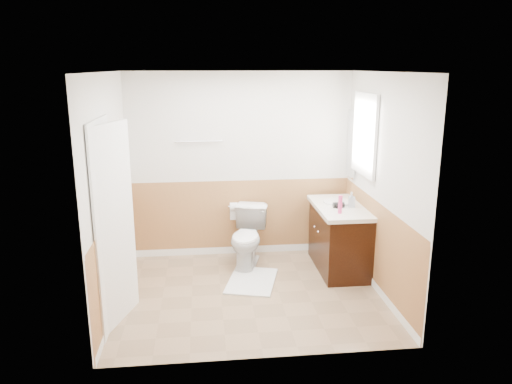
{
  "coord_description": "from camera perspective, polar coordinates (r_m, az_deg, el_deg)",
  "views": [
    {
      "loc": [
        -0.5,
        -5.17,
        2.55
      ],
      "look_at": [
        0.1,
        0.25,
        1.15
      ],
      "focal_mm": 34.28,
      "sensor_mm": 36.0,
      "label": 1
    }
  ],
  "objects": [
    {
      "name": "bath_mat",
      "position": [
        6.07,
        -0.5,
        -10.34
      ],
      "size": [
        0.74,
        0.92,
        0.02
      ],
      "primitive_type": "cube",
      "rotation": [
        0.0,
        0.0,
        -0.27
      ],
      "color": "silver",
      "rests_on": "floor"
    },
    {
      "name": "hair_dryer_body",
      "position": [
        6.16,
        9.61,
        -1.5
      ],
      "size": [
        0.14,
        0.07,
        0.07
      ],
      "primitive_type": "cylinder",
      "rotation": [
        0.0,
        1.57,
        0.0
      ],
      "color": "black",
      "rests_on": "countertop"
    },
    {
      "name": "vanity_cabinet",
      "position": [
        6.39,
        9.67,
        -5.48
      ],
      "size": [
        0.55,
        1.1,
        0.8
      ],
      "primitive_type": "cube",
      "color": "black",
      "rests_on": "floor"
    },
    {
      "name": "wainscot_left",
      "position": [
        5.65,
        -16.08,
        -7.47
      ],
      "size": [
        0.0,
        2.6,
        2.6
      ],
      "primitive_type": "plane",
      "rotation": [
        1.57,
        0.0,
        1.57
      ],
      "color": "#BA804A",
      "rests_on": "floor"
    },
    {
      "name": "faucet",
      "position": [
        6.42,
        11.05,
        -0.57
      ],
      "size": [
        0.02,
        0.02,
        0.14
      ],
      "primitive_type": "cylinder",
      "color": "silver",
      "rests_on": "countertop"
    },
    {
      "name": "countertop",
      "position": [
        6.25,
        9.75,
        -1.82
      ],
      "size": [
        0.6,
        1.15,
        0.05
      ],
      "primitive_type": "cube",
      "color": "white",
      "rests_on": "vanity_cabinet"
    },
    {
      "name": "vanity_knob_right",
      "position": [
        6.36,
        6.88,
        -4.04
      ],
      "size": [
        0.03,
        0.03,
        0.03
      ],
      "primitive_type": "sphere",
      "color": "#BBBBC2",
      "rests_on": "vanity_cabinet"
    },
    {
      "name": "mirror_panel",
      "position": [
        6.65,
        11.1,
        5.49
      ],
      "size": [
        0.02,
        0.35,
        0.9
      ],
      "primitive_type": "cube",
      "color": "silver",
      "rests_on": "wall_right"
    },
    {
      "name": "lotion_bottle",
      "position": [
        5.9,
        9.79,
        -1.44
      ],
      "size": [
        0.05,
        0.05,
        0.22
      ],
      "primitive_type": "cylinder",
      "color": "#E63B81",
      "rests_on": "countertop"
    },
    {
      "name": "wall_right",
      "position": [
        5.69,
        14.44,
        0.74
      ],
      "size": [
        0.0,
        3.0,
        3.0
      ],
      "primitive_type": "plane",
      "rotation": [
        1.57,
        0.0,
        -1.57
      ],
      "color": "silver",
      "rests_on": "floor"
    },
    {
      "name": "door",
      "position": [
        5.04,
        -16.32,
        -3.87
      ],
      "size": [
        0.29,
        0.78,
        2.04
      ],
      "primitive_type": "cube",
      "rotation": [
        0.0,
        0.0,
        -0.31
      ],
      "color": "white",
      "rests_on": "wall_left"
    },
    {
      "name": "wainscot_front",
      "position": [
        4.42,
        0.92,
        -13.26
      ],
      "size": [
        3.0,
        0.0,
        3.0
      ],
      "primitive_type": "plane",
      "rotation": [
        -1.57,
        0.0,
        0.0
      ],
      "color": "#BA804A",
      "rests_on": "floor"
    },
    {
      "name": "wall_front",
      "position": [
        4.11,
        0.99,
        -4.05
      ],
      "size": [
        3.0,
        0.0,
        3.0
      ],
      "primitive_type": "plane",
      "rotation": [
        -1.57,
        0.0,
        0.0
      ],
      "color": "silver",
      "rests_on": "floor"
    },
    {
      "name": "soap_dispenser",
      "position": [
        6.2,
        11.1,
        -0.89
      ],
      "size": [
        0.1,
        0.1,
        0.19
      ],
      "primitive_type": "imported",
      "rotation": [
        0.0,
        0.0,
        -0.25
      ],
      "color": "#8E97A0",
      "rests_on": "countertop"
    },
    {
      "name": "floor",
      "position": [
        5.79,
        -0.73,
        -11.75
      ],
      "size": [
        3.0,
        3.0,
        0.0
      ],
      "primitive_type": "plane",
      "color": "#8C7051",
      "rests_on": "ground"
    },
    {
      "name": "tp_roll",
      "position": [
        6.67,
        -2.63,
        -1.71
      ],
      "size": [
        0.1,
        0.11,
        0.11
      ],
      "primitive_type": "cylinder",
      "rotation": [
        0.0,
        1.57,
        0.0
      ],
      "color": "white",
      "rests_on": "tp_holder_bar"
    },
    {
      "name": "toilet",
      "position": [
        6.42,
        -0.99,
        -5.32
      ],
      "size": [
        0.61,
        0.84,
        0.77
      ],
      "primitive_type": "imported",
      "rotation": [
        0.0,
        0.0,
        -0.27
      ],
      "color": "white",
      "rests_on": "floor"
    },
    {
      "name": "door_frame",
      "position": [
        5.05,
        -17.18,
        -3.78
      ],
      "size": [
        0.02,
        0.92,
        2.1
      ],
      "primitive_type": "cube",
      "color": "white",
      "rests_on": "wall_left"
    },
    {
      "name": "tp_holder_bar",
      "position": [
        6.67,
        -2.63,
        -1.71
      ],
      "size": [
        0.14,
        0.02,
        0.02
      ],
      "primitive_type": "cylinder",
      "rotation": [
        0.0,
        1.57,
        0.0
      ],
      "color": "silver",
      "rests_on": "wall_back"
    },
    {
      "name": "vanity_knob_left",
      "position": [
        6.17,
        7.29,
        -4.62
      ],
      "size": [
        0.03,
        0.03,
        0.03
      ],
      "primitive_type": "sphere",
      "color": "silver",
      "rests_on": "vanity_cabinet"
    },
    {
      "name": "tp_sheet",
      "position": [
        6.7,
        -2.62,
        -2.61
      ],
      "size": [
        0.1,
        0.01,
        0.16
      ],
      "primitive_type": "cube",
      "color": "white",
      "rests_on": "tp_roll"
    },
    {
      "name": "door_knob",
      "position": [
        5.36,
        -15.06,
        -3.47
      ],
      "size": [
        0.06,
        0.06,
        0.06
      ],
      "primitive_type": "sphere",
      "color": "silver",
      "rests_on": "door"
    },
    {
      "name": "wall_back",
      "position": [
        6.62,
        -1.86,
        3.07
      ],
      "size": [
        3.0,
        0.0,
        3.0
      ],
      "primitive_type": "plane",
      "rotation": [
        1.57,
        0.0,
        0.0
      ],
      "color": "silver",
      "rests_on": "floor"
    },
    {
      "name": "window_frame",
      "position": [
        6.14,
        12.55,
        6.57
      ],
      "size": [
        0.04,
        0.8,
        1.0
      ],
      "primitive_type": "cube",
      "color": "white",
      "rests_on": "wall_right"
    },
    {
      "name": "sink_basin",
      "position": [
        6.39,
        9.48,
        -1.14
      ],
      "size": [
        0.36,
        0.36,
        0.02
      ],
      "primitive_type": "cylinder",
      "color": "white",
      "rests_on": "countertop"
    },
    {
      "name": "wainscot_back",
      "position": [
        6.79,
        -1.8,
        -3.16
      ],
      "size": [
        3.0,
        0.0,
        3.0
      ],
      "primitive_type": "plane",
      "rotation": [
        1.57,
        0.0,
        0.0
      ],
      "color": "#BA804A",
      "rests_on": "floor"
    },
    {
      "name": "wall_left",
      "position": [
        5.42,
        -16.75,
        -0.09
      ],
      "size": [
        0.0,
        3.0,
        3.0
      ],
      "primitive_type": "plane",
      "rotation": [
        1.57,
        0.0,
        1.57
      ],
      "color": "silver",
      "rests_on": "floor"
    },
    {
      "name": "wainscot_right",
      "position": [
        5.91,
        13.87,
        -6.35
      ],
      "size": [
        0.0,
        2.6,
        2.6
      ],
      "primitive_type": "plane",
      "rotation": [
        1.57,
        0.0,
        -1.57
      ],
      "color": "#BA804A",
      "rests_on": "floor"
    },
    {
      "name": "ceiling",
      "position": [
        5.19,
        -0.82,
        13.84
      ],
      "size": [
        3.0,
        3.0,
        0.0
      ],
      "primitive_type": "plane",
      "rotation": [
        3.14,
        0.0,
        0.0
      ],
      "color": "white",
      "rests_on": "floor"
    },
    {
      "name": "towel_bar",
      "position": [
        6.49,
        -6.72,
        5.89
      ],
      "size": [
        0.62,
        0.02,
        0.02
      ],
      "primitive_type": "cylinder",
      "rotation": [
        0.0,
        1.57,
        0.0
      ],
      "color": "silver",
      "rests_on": "wall_back"
    },
    {
      "name": "window_glass",
      "position": [
        6.14,
        12.69,
        6.57
      ],
      "size": [
        0.01,
        0.7,
        0.9
      ],
      "primitive_type": "cube",
      "color": "white",
      "rests_on": "wall_right"
    },
    {
      "name": "hair_dryer_handle",
      "position": [
        6.13,
        9.4,
        -1.85
      ],
      "size": [
        0.03,
        0.03,
        0.07
      ],
      "primitive_type": "cylinder",
      "color": "black",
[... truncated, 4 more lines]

